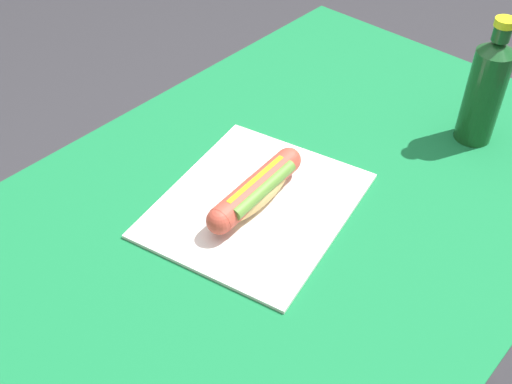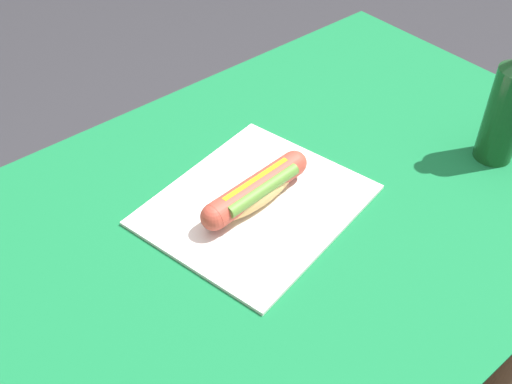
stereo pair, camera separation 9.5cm
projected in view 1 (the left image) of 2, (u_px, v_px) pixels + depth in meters
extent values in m
cylinder|color=brown|center=(318.00, 173.00, 1.64)|extent=(0.07, 0.07, 0.73)
cylinder|color=brown|center=(512.00, 280.00, 1.37)|extent=(0.07, 0.07, 0.73)
cube|color=brown|center=(289.00, 209.00, 1.00)|extent=(1.10, 0.70, 0.03)
cube|color=#146B38|center=(289.00, 202.00, 0.98)|extent=(1.16, 0.76, 0.00)
cube|color=silver|center=(256.00, 205.00, 0.97)|extent=(0.37, 0.33, 0.01)
ellipsoid|color=#DBB26B|center=(256.00, 192.00, 0.95)|extent=(0.17, 0.06, 0.05)
cylinder|color=#B24233|center=(256.00, 189.00, 0.95)|extent=(0.18, 0.06, 0.04)
sphere|color=#B24233|center=(220.00, 221.00, 0.90)|extent=(0.04, 0.04, 0.04)
sphere|color=#B24233|center=(289.00, 160.00, 1.00)|extent=(0.04, 0.04, 0.04)
cube|color=yellow|center=(256.00, 180.00, 0.94)|extent=(0.13, 0.02, 0.00)
cylinder|color=#568433|center=(264.00, 189.00, 0.94)|extent=(0.14, 0.03, 0.02)
cylinder|color=#14471E|center=(483.00, 97.00, 1.05)|extent=(0.06, 0.06, 0.17)
cone|color=#14471E|center=(498.00, 46.00, 0.98)|extent=(0.06, 0.06, 0.02)
cylinder|color=#14471E|center=(502.00, 33.00, 0.97)|extent=(0.03, 0.03, 0.02)
cylinder|color=yellow|center=(505.00, 22.00, 0.96)|extent=(0.03, 0.03, 0.01)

